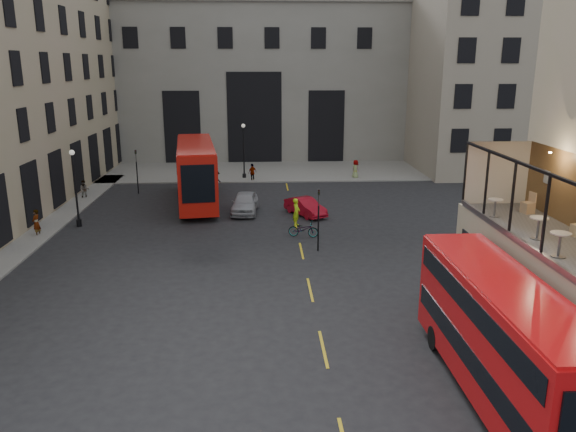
{
  "coord_description": "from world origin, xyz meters",
  "views": [
    {
      "loc": [
        -4.39,
        -19.94,
        10.95
      ],
      "look_at": [
        -2.96,
        9.06,
        3.0
      ],
      "focal_mm": 35.0,
      "sensor_mm": 36.0,
      "label": 1
    }
  ],
  "objects_px": {
    "traffic_light_far": "(137,166)",
    "bus_far": "(196,170)",
    "pedestrian_a": "(84,190)",
    "pedestrian_b": "(216,181)",
    "street_lamp_a": "(76,193)",
    "bus_near": "(502,334)",
    "car_c": "(196,183)",
    "bicycle": "(303,229)",
    "pedestrian_e": "(36,223)",
    "cafe_table_near": "(560,241)",
    "street_lamp_b": "(244,154)",
    "car_a": "(245,203)",
    "pedestrian_d": "(356,169)",
    "pedestrian_c": "(252,172)",
    "car_b": "(305,207)",
    "cafe_chair_d": "(528,207)",
    "cafe_table_mid": "(539,225)",
    "traffic_light_near": "(319,212)",
    "cyclist": "(296,212)",
    "cafe_table_far": "(495,205)"
  },
  "relations": [
    {
      "from": "bus_far",
      "to": "cyclist",
      "type": "distance_m",
      "value": 10.28
    },
    {
      "from": "traffic_light_far",
      "to": "cafe_chair_d",
      "type": "bearing_deg",
      "value": -48.09
    },
    {
      "from": "traffic_light_near",
      "to": "cyclist",
      "type": "bearing_deg",
      "value": 100.03
    },
    {
      "from": "pedestrian_a",
      "to": "pedestrian_b",
      "type": "bearing_deg",
      "value": 5.47
    },
    {
      "from": "bus_far",
      "to": "street_lamp_a",
      "type": "bearing_deg",
      "value": -140.33
    },
    {
      "from": "cafe_table_far",
      "to": "cafe_chair_d",
      "type": "relative_size",
      "value": 0.84
    },
    {
      "from": "cafe_table_mid",
      "to": "car_b",
      "type": "bearing_deg",
      "value": 108.77
    },
    {
      "from": "traffic_light_near",
      "to": "pedestrian_b",
      "type": "relative_size",
      "value": 2.19
    },
    {
      "from": "street_lamp_a",
      "to": "cafe_table_near",
      "type": "relative_size",
      "value": 6.27
    },
    {
      "from": "pedestrian_c",
      "to": "cafe_table_near",
      "type": "relative_size",
      "value": 2.0
    },
    {
      "from": "pedestrian_a",
      "to": "pedestrian_b",
      "type": "relative_size",
      "value": 0.91
    },
    {
      "from": "bicycle",
      "to": "cafe_table_near",
      "type": "xyz_separation_m",
      "value": [
        7.32,
        -17.29,
        4.65
      ]
    },
    {
      "from": "traffic_light_far",
      "to": "bus_far",
      "type": "xyz_separation_m",
      "value": [
        5.49,
        -3.79,
        0.31
      ]
    },
    {
      "from": "traffic_light_far",
      "to": "street_lamp_a",
      "type": "relative_size",
      "value": 0.71
    },
    {
      "from": "bicycle",
      "to": "cafe_table_near",
      "type": "relative_size",
      "value": 2.31
    },
    {
      "from": "bicycle",
      "to": "pedestrian_d",
      "type": "relative_size",
      "value": 1.07
    },
    {
      "from": "traffic_light_far",
      "to": "pedestrian_b",
      "type": "xyz_separation_m",
      "value": [
        6.67,
        0.96,
        -1.56
      ]
    },
    {
      "from": "pedestrian_c",
      "to": "cafe_chair_d",
      "type": "distance_m",
      "value": 32.33
    },
    {
      "from": "cyclist",
      "to": "pedestrian_e",
      "type": "xyz_separation_m",
      "value": [
        -17.03,
        -1.66,
        -0.06
      ]
    },
    {
      "from": "cafe_chair_d",
      "to": "street_lamp_b",
      "type": "bearing_deg",
      "value": 113.28
    },
    {
      "from": "car_c",
      "to": "pedestrian_d",
      "type": "xyz_separation_m",
      "value": [
        14.87,
        5.4,
        0.11
      ]
    },
    {
      "from": "traffic_light_far",
      "to": "pedestrian_e",
      "type": "height_order",
      "value": "traffic_light_far"
    },
    {
      "from": "traffic_light_far",
      "to": "street_lamp_a",
      "type": "bearing_deg",
      "value": -101.31
    },
    {
      "from": "bicycle",
      "to": "pedestrian_a",
      "type": "relative_size",
      "value": 1.24
    },
    {
      "from": "street_lamp_b",
      "to": "car_b",
      "type": "relative_size",
      "value": 1.36
    },
    {
      "from": "car_c",
      "to": "cafe_table_near",
      "type": "height_order",
      "value": "cafe_table_near"
    },
    {
      "from": "car_b",
      "to": "bicycle",
      "type": "bearing_deg",
      "value": -125.77
    },
    {
      "from": "car_c",
      "to": "bicycle",
      "type": "distance_m",
      "value": 15.73
    },
    {
      "from": "cafe_table_far",
      "to": "traffic_light_far",
      "type": "bearing_deg",
      "value": 129.13
    },
    {
      "from": "cyclist",
      "to": "pedestrian_b",
      "type": "bearing_deg",
      "value": 49.42
    },
    {
      "from": "cafe_chair_d",
      "to": "pedestrian_c",
      "type": "bearing_deg",
      "value": 112.8
    },
    {
      "from": "bus_far",
      "to": "pedestrian_a",
      "type": "xyz_separation_m",
      "value": [
        -9.49,
        1.95,
        -1.95
      ]
    },
    {
      "from": "pedestrian_a",
      "to": "cafe_table_near",
      "type": "xyz_separation_m",
      "value": [
        24.65,
        -28.61,
        4.37
      ]
    },
    {
      "from": "bus_far",
      "to": "cafe_table_near",
      "type": "bearing_deg",
      "value": -60.38
    },
    {
      "from": "traffic_light_near",
      "to": "cafe_table_mid",
      "type": "bearing_deg",
      "value": -61.04
    },
    {
      "from": "bus_near",
      "to": "car_c",
      "type": "distance_m",
      "value": 34.55
    },
    {
      "from": "street_lamp_b",
      "to": "car_a",
      "type": "xyz_separation_m",
      "value": [
        0.39,
        -12.9,
        -1.61
      ]
    },
    {
      "from": "bus_far",
      "to": "pedestrian_a",
      "type": "bearing_deg",
      "value": 168.37
    },
    {
      "from": "bus_near",
      "to": "pedestrian_a",
      "type": "height_order",
      "value": "bus_near"
    },
    {
      "from": "pedestrian_a",
      "to": "pedestrian_d",
      "type": "bearing_deg",
      "value": 8.04
    },
    {
      "from": "traffic_light_far",
      "to": "car_c",
      "type": "bearing_deg",
      "value": 1.94
    },
    {
      "from": "car_b",
      "to": "cafe_chair_d",
      "type": "height_order",
      "value": "cafe_chair_d"
    },
    {
      "from": "pedestrian_b",
      "to": "cafe_table_near",
      "type": "xyz_separation_m",
      "value": [
        13.98,
        -31.41,
        4.3
      ]
    },
    {
      "from": "pedestrian_e",
      "to": "cafe_table_near",
      "type": "height_order",
      "value": "cafe_table_near"
    },
    {
      "from": "cyclist",
      "to": "cafe_table_far",
      "type": "xyz_separation_m",
      "value": [
        7.53,
        -14.74,
        4.14
      ]
    },
    {
      "from": "car_a",
      "to": "street_lamp_b",
      "type": "bearing_deg",
      "value": 95.81
    },
    {
      "from": "car_c",
      "to": "cyclist",
      "type": "bearing_deg",
      "value": 126.34
    },
    {
      "from": "bus_far",
      "to": "pedestrian_c",
      "type": "height_order",
      "value": "bus_far"
    },
    {
      "from": "bicycle",
      "to": "cafe_table_mid",
      "type": "height_order",
      "value": "cafe_table_mid"
    },
    {
      "from": "bus_near",
      "to": "car_c",
      "type": "height_order",
      "value": "bus_near"
    }
  ]
}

